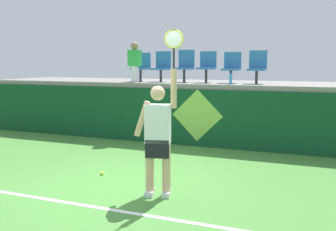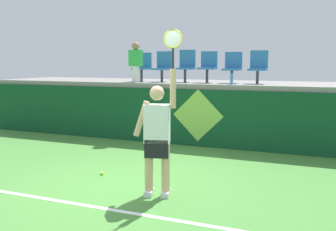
{
  "view_description": "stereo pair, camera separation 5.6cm",
  "coord_description": "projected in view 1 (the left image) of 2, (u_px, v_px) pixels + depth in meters",
  "views": [
    {
      "loc": [
        2.86,
        -5.25,
        2.04
      ],
      "look_at": [
        0.37,
        1.18,
        1.05
      ],
      "focal_mm": 39.49,
      "sensor_mm": 36.0,
      "label": 1
    },
    {
      "loc": [
        2.91,
        -5.23,
        2.04
      ],
      "look_at": [
        0.37,
        1.18,
        1.05
      ],
      "focal_mm": 39.49,
      "sensor_mm": 36.0,
      "label": 2
    }
  ],
  "objects": [
    {
      "name": "stadium_chair_4",
      "position": [
        232.0,
        66.0,
        9.39
      ],
      "size": [
        0.44,
        0.42,
        0.79
      ],
      "color": "#38383D",
      "rests_on": "spectator_platform"
    },
    {
      "name": "spectator_platform",
      "position": [
        200.0,
        84.0,
        10.13
      ],
      "size": [
        12.12,
        2.42,
        0.12
      ],
      "primitive_type": "cube",
      "color": "gray",
      "rests_on": "court_back_wall"
    },
    {
      "name": "tennis_player",
      "position": [
        158.0,
        135.0,
        5.58
      ],
      "size": [
        0.74,
        0.34,
        2.52
      ],
      "color": "white",
      "rests_on": "ground_plane"
    },
    {
      "name": "stadium_chair_3",
      "position": [
        207.0,
        65.0,
        9.62
      ],
      "size": [
        0.44,
        0.42,
        0.81
      ],
      "color": "#38383D",
      "rests_on": "spectator_platform"
    },
    {
      "name": "wall_signage_mount",
      "position": [
        197.0,
        146.0,
        9.05
      ],
      "size": [
        1.27,
        0.01,
        1.4
      ],
      "color": "#0F4223",
      "rests_on": "ground_plane"
    },
    {
      "name": "stadium_chair_2",
      "position": [
        185.0,
        65.0,
        9.84
      ],
      "size": [
        0.44,
        0.42,
        0.86
      ],
      "color": "#38383D",
      "rests_on": "spectator_platform"
    },
    {
      "name": "stadium_chair_5",
      "position": [
        257.0,
        66.0,
        9.16
      ],
      "size": [
        0.44,
        0.42,
        0.82
      ],
      "color": "#38383D",
      "rests_on": "spectator_platform"
    },
    {
      "name": "court_baseline_stripe",
      "position": [
        90.0,
        206.0,
        5.27
      ],
      "size": [
        10.9,
        0.08,
        0.01
      ],
      "primitive_type": "cube",
      "color": "white",
      "rests_on": "ground_plane"
    },
    {
      "name": "tennis_ball",
      "position": [
        102.0,
        173.0,
        6.73
      ],
      "size": [
        0.07,
        0.07,
        0.07
      ],
      "primitive_type": "sphere",
      "color": "#D1E533",
      "rests_on": "ground_plane"
    },
    {
      "name": "court_back_wall",
      "position": [
        186.0,
        117.0,
        9.17
      ],
      "size": [
        12.12,
        0.2,
        1.4
      ],
      "primitive_type": "cube",
      "color": "#0F4223",
      "rests_on": "ground_plane"
    },
    {
      "name": "stadium_chair_1",
      "position": [
        162.0,
        66.0,
        10.08
      ],
      "size": [
        0.44,
        0.42,
        0.83
      ],
      "color": "#38383D",
      "rests_on": "spectator_platform"
    },
    {
      "name": "water_bottle",
      "position": [
        231.0,
        79.0,
        8.81
      ],
      "size": [
        0.06,
        0.06,
        0.27
      ],
      "primitive_type": "cylinder",
      "color": "#338CE5",
      "rests_on": "spectator_platform"
    },
    {
      "name": "spectator_0",
      "position": [
        135.0,
        61.0,
        9.89
      ],
      "size": [
        0.34,
        0.21,
        1.06
      ],
      "color": "white",
      "rests_on": "spectator_platform"
    },
    {
      "name": "ground_plane",
      "position": [
        122.0,
        186.0,
        6.15
      ],
      "size": [
        40.0,
        40.0,
        0.0
      ],
      "primitive_type": "plane",
      "color": "#478438"
    },
    {
      "name": "stadium_chair_0",
      "position": [
        142.0,
        66.0,
        10.3
      ],
      "size": [
        0.44,
        0.42,
        0.8
      ],
      "color": "#38383D",
      "rests_on": "spectator_platform"
    }
  ]
}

